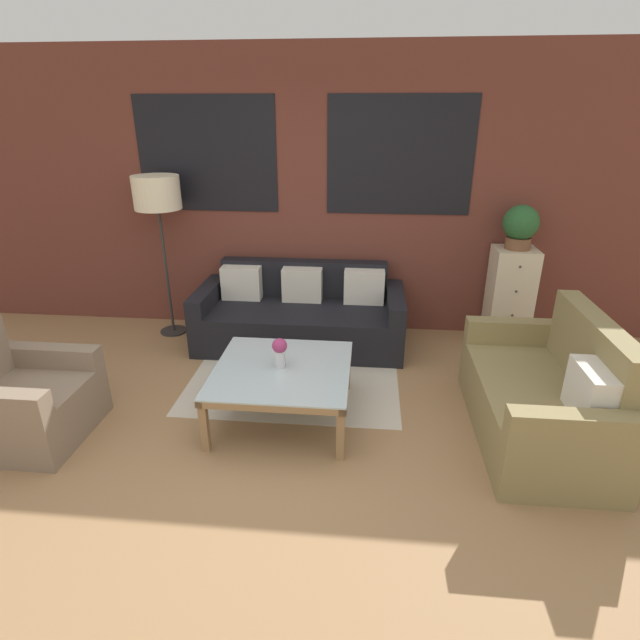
% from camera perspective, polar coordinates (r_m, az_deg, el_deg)
% --- Properties ---
extents(ground_plane, '(16.00, 16.00, 0.00)m').
position_cam_1_polar(ground_plane, '(3.52, -6.97, -16.14)').
color(ground_plane, '#9E754C').
extents(wall_back_brick, '(8.40, 0.09, 2.80)m').
position_cam_1_polar(wall_back_brick, '(5.20, -1.97, 14.02)').
color(wall_back_brick, brown).
rests_on(wall_back_brick, ground_plane).
extents(rug, '(1.83, 1.41, 0.00)m').
position_cam_1_polar(rug, '(4.49, -2.91, -6.60)').
color(rug, beige).
rests_on(rug, ground_plane).
extents(couch_dark, '(2.03, 0.88, 0.78)m').
position_cam_1_polar(couch_dark, '(5.04, -2.22, 0.43)').
color(couch_dark, black).
rests_on(couch_dark, ground_plane).
extents(settee_vintage, '(0.80, 1.51, 0.92)m').
position_cam_1_polar(settee_vintage, '(3.94, 24.25, -8.18)').
color(settee_vintage, olive).
rests_on(settee_vintage, ground_plane).
extents(armchair_corner, '(0.80, 0.80, 0.84)m').
position_cam_1_polar(armchair_corner, '(4.21, -30.86, -8.01)').
color(armchair_corner, '#84705B').
rests_on(armchair_corner, ground_plane).
extents(coffee_table, '(1.02, 1.02, 0.42)m').
position_cam_1_polar(coffee_table, '(3.79, -4.33, -6.22)').
color(coffee_table, silver).
rests_on(coffee_table, ground_plane).
extents(floor_lamp, '(0.45, 0.45, 1.63)m').
position_cam_1_polar(floor_lamp, '(5.21, -18.11, 13.19)').
color(floor_lamp, '#2D2D2D').
rests_on(floor_lamp, ground_plane).
extents(drawer_cabinet, '(0.40, 0.39, 0.98)m').
position_cam_1_polar(drawer_cabinet, '(5.32, 20.82, 2.51)').
color(drawer_cabinet, beige).
rests_on(drawer_cabinet, ground_plane).
extents(potted_plant, '(0.33, 0.33, 0.42)m').
position_cam_1_polar(potted_plant, '(5.14, 21.93, 9.97)').
color(potted_plant, brown).
rests_on(potted_plant, drawer_cabinet).
extents(flower_vase, '(0.11, 0.11, 0.23)m').
position_cam_1_polar(flower_vase, '(3.71, -4.62, -3.48)').
color(flower_vase, silver).
rests_on(flower_vase, coffee_table).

